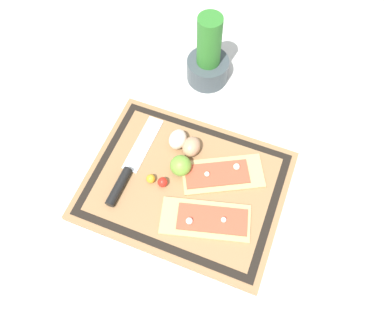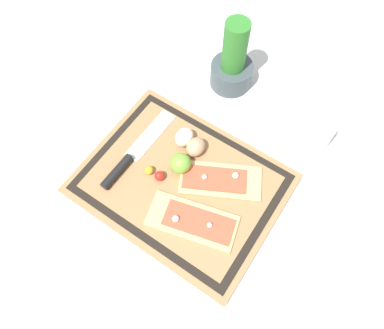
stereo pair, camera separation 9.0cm
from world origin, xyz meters
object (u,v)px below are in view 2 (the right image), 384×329
Objects in this scene: egg_pink at (184,137)px; herb_pot at (233,64)px; lime at (180,163)px; cherry_tomato_yellow at (149,170)px; egg_brown at (196,147)px; pizza_slice_near at (193,221)px; sauce_jar at (314,131)px; knife at (127,161)px; pizza_slice_far at (219,180)px; cherry_tomato_red at (159,176)px.

herb_pot is at bearing 92.31° from egg_pink.
lime is 2.34× the size of cherry_tomato_yellow.
lime reaches higher than egg_brown.
sauce_jar is (0.12, 0.36, 0.01)m from pizza_slice_near.
knife is 0.06m from cherry_tomato_yellow.
egg_pink is at bearing 79.64° from cherry_tomato_yellow.
herb_pot is 0.28m from sauce_jar.
egg_pink reaches higher than pizza_slice_far.
knife is 4.90× the size of egg_brown.
herb_pot reaches higher than cherry_tomato_yellow.
cherry_tomato_red is 0.03m from cherry_tomato_yellow.
pizza_slice_far reaches higher than cherry_tomato_yellow.
herb_pot is (-0.02, 0.36, 0.04)m from cherry_tomato_red.
egg_pink is at bearing 117.58° from lime.
cherry_tomato_yellow is at bearing 164.26° from pizza_slice_near.
knife and cherry_tomato_yellow have the same top height.
cherry_tomato_yellow is 0.23× the size of sauce_jar.
egg_pink is 0.25m from herb_pot.
lime is at bearing 42.31° from cherry_tomato_yellow.
knife is at bearing -136.47° from sauce_jar.
sauce_jar is at bearing 43.08° from egg_brown.
cherry_tomato_yellow is at bearing -91.88° from herb_pot.
cherry_tomato_red reaches higher than knife.
pizza_slice_near reaches higher than knife.
pizza_slice_far is 3.99× the size of egg_brown.
sauce_jar reaches higher than knife.
cherry_tomato_yellow is (-0.06, -0.05, -0.01)m from lime.
egg_brown is 0.13m from cherry_tomato_yellow.
cherry_tomato_red is (0.09, 0.01, 0.00)m from knife.
egg_brown is 0.04m from egg_pink.
sauce_jar is (0.25, 0.32, 0.01)m from cherry_tomato_red.
cherry_tomato_red is (-0.03, -0.05, -0.01)m from lime.
lime is 0.08m from cherry_tomato_yellow.
egg_brown is 0.11m from cherry_tomato_red.
knife is at bearing -153.24° from lime.
pizza_slice_near is 0.14m from lime.
herb_pot is at bearing 170.64° from sauce_jar.
egg_brown and egg_pink have the same top height.
pizza_slice_near is at bearing -49.95° from egg_pink.
herb_pot reaches higher than egg_pink.
egg_pink is 2.44× the size of cherry_tomato_yellow.
pizza_slice_near is 4.10× the size of egg_brown.
cherry_tomato_yellow is (-0.15, -0.08, 0.01)m from pizza_slice_far.
egg_pink reaches higher than pizza_slice_near.
cherry_tomato_red is 0.26× the size of sauce_jar.
cherry_tomato_yellow is (-0.16, 0.04, 0.01)m from pizza_slice_near.
lime is 0.24× the size of herb_pot.
sauce_jar is (0.34, 0.33, 0.01)m from knife.
herb_pot is at bearing 101.00° from egg_brown.
herb_pot is at bearing 78.81° from knife.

